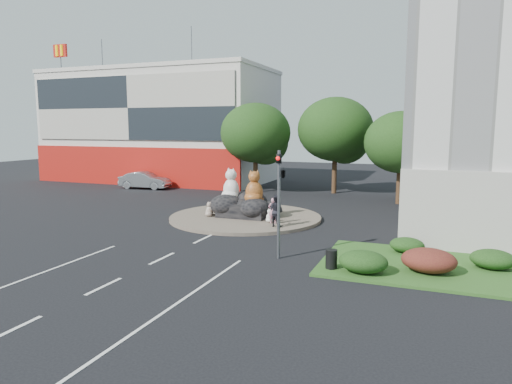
# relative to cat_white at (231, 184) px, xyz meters

# --- Properties ---
(ground) EXTENTS (120.00, 120.00, 0.00)m
(ground) POSITION_rel_cat_white_xyz_m (1.17, -10.32, -2.22)
(ground) COLOR black
(ground) RESTS_ON ground
(roundabout_island) EXTENTS (10.00, 10.00, 0.20)m
(roundabout_island) POSITION_rel_cat_white_xyz_m (1.17, -0.32, -2.12)
(roundabout_island) COLOR brown
(roundabout_island) RESTS_ON ground
(rock_plinth) EXTENTS (3.20, 2.60, 0.90)m
(rock_plinth) POSITION_rel_cat_white_xyz_m (1.17, -0.32, -1.57)
(rock_plinth) COLOR black
(rock_plinth) RESTS_ON roundabout_island
(shophouse_block) EXTENTS (25.20, 12.30, 17.40)m
(shophouse_block) POSITION_rel_cat_white_xyz_m (-16.83, 17.60, 3.96)
(shophouse_block) COLOR beige
(shophouse_block) RESTS_ON ground
(grass_verge) EXTENTS (10.00, 6.00, 0.12)m
(grass_verge) POSITION_rel_cat_white_xyz_m (13.17, -7.32, -2.16)
(grass_verge) COLOR #2E551C
(grass_verge) RESTS_ON ground
(tree_left) EXTENTS (6.46, 6.46, 8.27)m
(tree_left) POSITION_rel_cat_white_xyz_m (-2.76, 11.75, 3.03)
(tree_left) COLOR #382314
(tree_left) RESTS_ON ground
(tree_mid) EXTENTS (6.84, 6.84, 8.76)m
(tree_mid) POSITION_rel_cat_white_xyz_m (4.24, 13.75, 3.34)
(tree_mid) COLOR #382314
(tree_mid) RESTS_ON ground
(tree_right) EXTENTS (5.70, 5.70, 7.30)m
(tree_right) POSITION_rel_cat_white_xyz_m (10.24, 9.75, 2.41)
(tree_right) COLOR #382314
(tree_right) RESTS_ON ground
(hedge_near_green) EXTENTS (2.00, 1.60, 0.90)m
(hedge_near_green) POSITION_rel_cat_white_xyz_m (10.17, -9.32, -1.65)
(hedge_near_green) COLOR #173210
(hedge_near_green) RESTS_ON grass_verge
(hedge_red) EXTENTS (2.20, 1.76, 0.99)m
(hedge_red) POSITION_rel_cat_white_xyz_m (12.67, -8.32, -1.61)
(hedge_red) COLOR #501517
(hedge_red) RESTS_ON grass_verge
(hedge_mid_green) EXTENTS (1.80, 1.44, 0.81)m
(hedge_mid_green) POSITION_rel_cat_white_xyz_m (15.17, -6.82, -1.70)
(hedge_mid_green) COLOR #173210
(hedge_mid_green) RESTS_ON grass_verge
(hedge_back_green) EXTENTS (1.60, 1.28, 0.72)m
(hedge_back_green) POSITION_rel_cat_white_xyz_m (11.67, -5.52, -1.74)
(hedge_back_green) COLOR #173210
(hedge_back_green) RESTS_ON grass_verge
(traffic_light) EXTENTS (0.44, 1.24, 5.00)m
(traffic_light) POSITION_rel_cat_white_xyz_m (6.27, -8.32, 1.40)
(traffic_light) COLOR #595B60
(traffic_light) RESTS_ON ground
(street_lamp) EXTENTS (2.34, 0.22, 8.06)m
(street_lamp) POSITION_rel_cat_white_xyz_m (13.99, -2.32, 2.33)
(street_lamp) COLOR #595B60
(street_lamp) RESTS_ON ground
(cat_white) EXTENTS (1.68, 1.58, 2.24)m
(cat_white) POSITION_rel_cat_white_xyz_m (0.00, 0.00, 0.00)
(cat_white) COLOR silver
(cat_white) RESTS_ON rock_plinth
(cat_tabby) EXTENTS (1.63, 1.52, 2.20)m
(cat_tabby) POSITION_rel_cat_white_xyz_m (1.82, -0.36, -0.02)
(cat_tabby) COLOR #C86929
(cat_tabby) RESTS_ON rock_plinth
(kitten_calico) EXTENTS (0.68, 0.61, 1.00)m
(kitten_calico) POSITION_rel_cat_white_xyz_m (-0.98, -1.32, -1.52)
(kitten_calico) COLOR beige
(kitten_calico) RESTS_ON roundabout_island
(kitten_white) EXTENTS (0.68, 0.69, 0.87)m
(kitten_white) POSITION_rel_cat_white_xyz_m (3.36, -1.65, -1.59)
(kitten_white) COLOR white
(kitten_white) RESTS_ON roundabout_island
(pedestrian_pink) EXTENTS (0.64, 0.49, 1.58)m
(pedestrian_pink) POSITION_rel_cat_white_xyz_m (3.68, -1.97, -1.23)
(pedestrian_pink) COLOR #CC849B
(pedestrian_pink) RESTS_ON roundabout_island
(pedestrian_dark) EXTENTS (1.12, 1.00, 1.90)m
(pedestrian_dark) POSITION_rel_cat_white_xyz_m (4.13, -2.66, -1.07)
(pedestrian_dark) COLOR black
(pedestrian_dark) RESTS_ON roundabout_island
(parked_car) EXTENTS (5.23, 2.25, 1.67)m
(parked_car) POSITION_rel_cat_white_xyz_m (-13.87, 9.89, -1.38)
(parked_car) COLOR #A1A4A8
(parked_car) RESTS_ON ground
(litter_bin) EXTENTS (0.60, 0.60, 0.80)m
(litter_bin) POSITION_rel_cat_white_xyz_m (8.85, -9.26, -1.70)
(litter_bin) COLOR black
(litter_bin) RESTS_ON grass_verge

